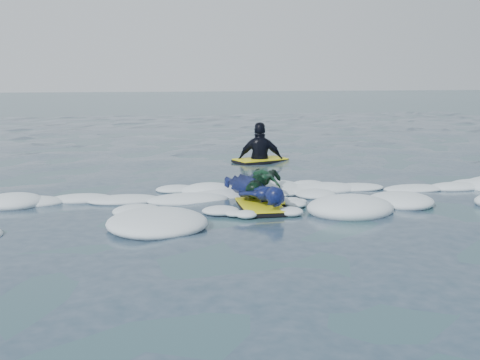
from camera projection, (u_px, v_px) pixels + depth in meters
The scene contains 5 objects.
ground at pixel (247, 220), 8.03m from camera, with size 120.00×120.00×0.00m, color #19313C.
foam_band at pixel (233, 204), 9.03m from camera, with size 12.00×3.10×0.30m, color white, non-canonical shape.
prone_woman_unit at pixel (257, 192), 8.83m from camera, with size 0.87×1.70×0.42m.
prone_child_unit at pixel (263, 185), 9.23m from camera, with size 1.06×1.35×0.47m.
waiting_rider_unit at pixel (260, 162), 13.25m from camera, with size 1.30×0.98×1.74m.
Camera 1 is at (-1.62, -7.65, 1.92)m, focal length 45.00 mm.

